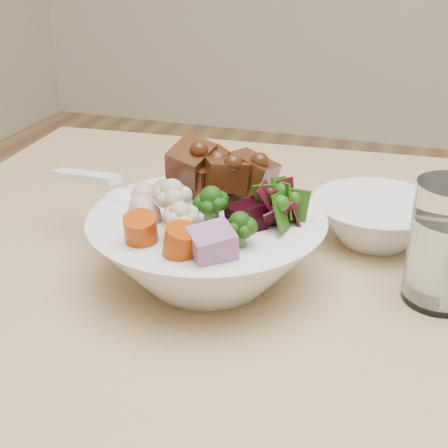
% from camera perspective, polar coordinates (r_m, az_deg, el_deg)
% --- Properties ---
extents(food_bowl, '(0.25, 0.25, 0.13)m').
position_cam_1_polar(food_bowl, '(0.65, -1.33, -1.70)').
color(food_bowl, white).
rests_on(food_bowl, dining_table).
extents(soup_spoon, '(0.16, 0.08, 0.03)m').
position_cam_1_polar(soup_spoon, '(0.71, -9.78, 2.86)').
color(soup_spoon, white).
rests_on(soup_spoon, food_bowl).
extents(water_glass, '(0.07, 0.07, 0.13)m').
position_cam_1_polar(water_glass, '(0.64, 19.64, -2.13)').
color(water_glass, white).
rests_on(water_glass, dining_table).
extents(side_bowl, '(0.15, 0.15, 0.05)m').
position_cam_1_polar(side_bowl, '(0.76, 13.72, 0.29)').
color(side_bowl, white).
rests_on(side_bowl, dining_table).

